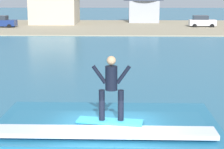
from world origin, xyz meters
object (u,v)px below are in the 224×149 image
object	(u,v)px
car_near_shore	(1,22)
car_far_shore	(202,21)
surfer	(111,85)
house_small_cottage	(144,3)
wave_crest	(107,148)
surfboard	(110,121)

from	to	relation	value
car_near_shore	car_far_shore	size ratio (longest dim) A/B	1.10
surfer	car_near_shore	distance (m)	52.74
car_near_shore	house_small_cottage	xyz separation A→B (m)	(22.02, 11.72, 2.57)
surfer	wave_crest	bearing A→B (deg)	103.32
car_far_shore	surfboard	bearing A→B (deg)	-103.38
wave_crest	surfer	world-z (taller)	surfer
house_small_cottage	wave_crest	bearing A→B (deg)	-93.60
car_far_shore	car_near_shore	bearing A→B (deg)	-176.92
wave_crest	surfer	distance (m)	2.14
wave_crest	surfboard	distance (m)	1.23
wave_crest	car_near_shore	world-z (taller)	wave_crest
house_small_cottage	surfboard	bearing A→B (deg)	-93.45
house_small_cottage	surfer	bearing A→B (deg)	-93.42
wave_crest	car_near_shore	bearing A→B (deg)	110.49
surfboard	surfer	distance (m)	1.01
surfboard	surfer	bearing A→B (deg)	21.68
wave_crest	surfer	bearing A→B (deg)	-76.68
surfboard	surfer	world-z (taller)	surfer
car_far_shore	house_small_cottage	size ratio (longest dim) A/B	0.55
car_near_shore	house_small_cottage	distance (m)	25.08
surfboard	car_near_shore	size ratio (longest dim) A/B	0.42
surfer	car_far_shore	distance (m)	52.49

